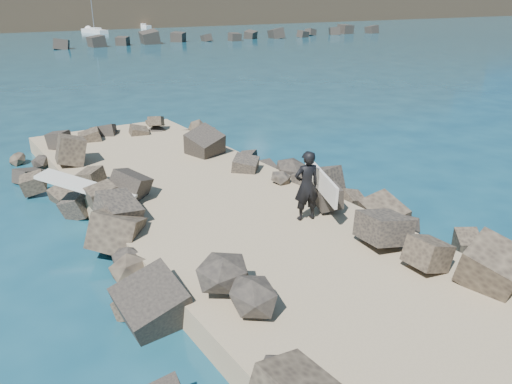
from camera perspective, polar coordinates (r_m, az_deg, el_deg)
ground at (r=13.38m, az=-2.39°, el=-4.69°), size 800.00×800.00×0.00m
jetty at (r=11.76m, az=2.73°, el=-6.94°), size 6.00×26.00×0.60m
riprap_left at (r=10.82m, az=-11.51°, el=-8.88°), size 2.60×22.00×1.00m
riprap_right at (r=13.75m, az=11.28°, el=-2.06°), size 2.60×22.00×1.00m
breakwater_secondary at (r=77.39m, az=-1.57°, el=17.46°), size 52.00×4.00×1.20m
surfboard_resting at (r=14.08m, az=-18.79°, el=0.13°), size 2.31×2.38×0.09m
surfer_with_board at (r=12.49m, az=6.02°, el=0.79°), size 1.24×2.12×1.80m
sailboat_f at (r=108.92m, az=-13.04°, el=17.95°), size 2.49×5.79×6.97m
sailboat_d at (r=95.78m, az=-17.97°, el=17.09°), size 2.67×7.35×8.66m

